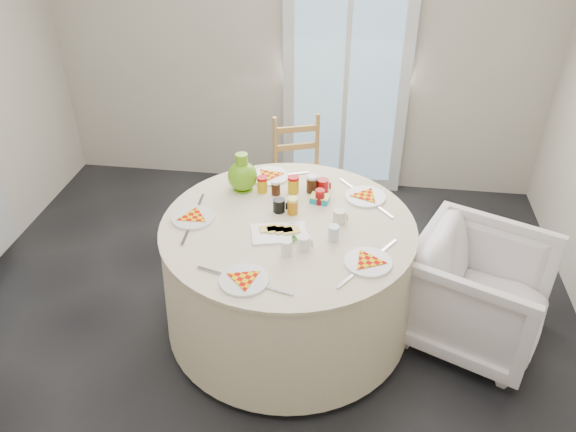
# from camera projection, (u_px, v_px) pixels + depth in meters

# --- Properties ---
(floor) EXTENTS (4.00, 4.00, 0.00)m
(floor) POSITION_uv_depth(u_px,v_px,m) (255.00, 341.00, 3.40)
(floor) COLOR black
(floor) RESTS_ON ground
(wall_back) EXTENTS (4.00, 0.02, 2.60)m
(wall_back) POSITION_uv_depth(u_px,v_px,m) (297.00, 33.00, 4.33)
(wall_back) COLOR #BCB5A3
(wall_back) RESTS_ON floor
(glass_door) EXTENTS (1.00, 0.08, 2.10)m
(glass_door) POSITION_uv_depth(u_px,v_px,m) (347.00, 69.00, 4.38)
(glass_door) COLOR silver
(glass_door) RESTS_ON floor
(table) EXTENTS (1.47, 1.47, 0.75)m
(table) POSITION_uv_depth(u_px,v_px,m) (288.00, 275.00, 3.33)
(table) COLOR beige
(table) RESTS_ON floor
(wooden_chair) EXTENTS (0.48, 0.47, 0.85)m
(wooden_chair) POSITION_uv_depth(u_px,v_px,m) (300.00, 170.00, 4.21)
(wooden_chair) COLOR gold
(wooden_chair) RESTS_ON floor
(armchair) EXTENTS (0.92, 0.95, 0.75)m
(armchair) POSITION_uv_depth(u_px,v_px,m) (480.00, 286.00, 3.23)
(armchair) COLOR white
(armchair) RESTS_ON floor
(place_settings) EXTENTS (1.50, 1.50, 0.02)m
(place_settings) POSITION_uv_depth(u_px,v_px,m) (288.00, 220.00, 3.12)
(place_settings) COLOR silver
(place_settings) RESTS_ON table
(jar_cluster) EXTENTS (0.41, 0.20, 0.12)m
(jar_cluster) POSITION_uv_depth(u_px,v_px,m) (289.00, 187.00, 3.32)
(jar_cluster) COLOR brown
(jar_cluster) RESTS_ON table
(butter_tub) EXTENTS (0.12, 0.10, 0.04)m
(butter_tub) POSITION_uv_depth(u_px,v_px,m) (320.00, 197.00, 3.30)
(butter_tub) COLOR teal
(butter_tub) RESTS_ON table
(green_pitcher) EXTENTS (0.23, 0.23, 0.23)m
(green_pitcher) POSITION_uv_depth(u_px,v_px,m) (242.00, 172.00, 3.38)
(green_pitcher) COLOR #5FA115
(green_pitcher) RESTS_ON table
(cheese_platter) EXTENTS (0.34, 0.26, 0.04)m
(cheese_platter) POSITION_uv_depth(u_px,v_px,m) (279.00, 230.00, 3.03)
(cheese_platter) COLOR white
(cheese_platter) RESTS_ON table
(mugs_glasses) EXTENTS (0.65, 0.65, 0.10)m
(mugs_glasses) POSITION_uv_depth(u_px,v_px,m) (308.00, 216.00, 3.08)
(mugs_glasses) COLOR #9C9393
(mugs_glasses) RESTS_ON table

